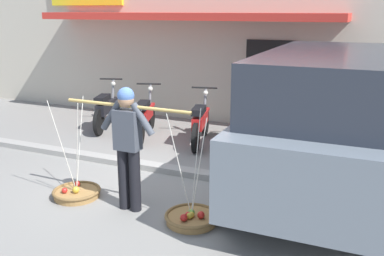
{
  "coord_description": "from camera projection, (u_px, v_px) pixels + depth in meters",
  "views": [
    {
      "loc": [
        3.05,
        -5.32,
        2.65
      ],
      "look_at": [
        0.46,
        0.6,
        0.85
      ],
      "focal_mm": 39.91,
      "sensor_mm": 36.0,
      "label": 1
    }
  ],
  "objects": [
    {
      "name": "motorcycle_end_of_row",
      "position": [
        260.0,
        126.0,
        8.35
      ],
      "size": [
        0.6,
        1.79,
        1.09
      ],
      "color": "black",
      "rests_on": "ground"
    },
    {
      "name": "motorcycle_nearest_shop",
      "position": [
        106.0,
        109.0,
        9.75
      ],
      "size": [
        0.71,
        1.76,
        1.09
      ],
      "color": "black",
      "rests_on": "ground"
    },
    {
      "name": "storefront_building",
      "position": [
        225.0,
        29.0,
        12.33
      ],
      "size": [
        13.0,
        6.0,
        4.2
      ],
      "color": "beige",
      "rests_on": "ground"
    },
    {
      "name": "fruit_basket_left_side",
      "position": [
        77.0,
        192.0,
        6.23
      ],
      "size": [
        0.7,
        0.7,
        1.45
      ],
      "color": "#9E7542",
      "rests_on": "ground"
    },
    {
      "name": "ground_plane",
      "position": [
        149.0,
        187.0,
        6.58
      ],
      "size": [
        90.0,
        90.0,
        0.0
      ],
      "primitive_type": "plane",
      "color": "gray"
    },
    {
      "name": "sidewalk_curb",
      "position": [
        169.0,
        169.0,
        7.19
      ],
      "size": [
        20.0,
        0.24,
        0.1
      ],
      "primitive_type": "cube",
      "color": "gray",
      "rests_on": "ground"
    },
    {
      "name": "motorcycle_third_in_row",
      "position": [
        201.0,
        122.0,
        8.63
      ],
      "size": [
        0.62,
        1.79,
        1.09
      ],
      "color": "black",
      "rests_on": "ground"
    },
    {
      "name": "fruit_basket_right_side",
      "position": [
        191.0,
        217.0,
        5.48
      ],
      "size": [
        0.7,
        0.7,
        1.45
      ],
      "color": "#9E7542",
      "rests_on": "ground"
    },
    {
      "name": "parked_truck",
      "position": [
        328.0,
        118.0,
        6.16
      ],
      "size": [
        2.18,
        4.82,
        2.1
      ],
      "color": "slate",
      "rests_on": "ground"
    },
    {
      "name": "motorcycle_second_in_row",
      "position": [
        145.0,
        116.0,
        9.09
      ],
      "size": [
        0.73,
        1.75,
        1.09
      ],
      "color": "black",
      "rests_on": "ground"
    },
    {
      "name": "fruit_vendor",
      "position": [
        128.0,
        141.0,
        5.61
      ],
      "size": [
        1.85,
        0.22,
        1.7
      ],
      "color": "black",
      "rests_on": "ground"
    }
  ]
}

